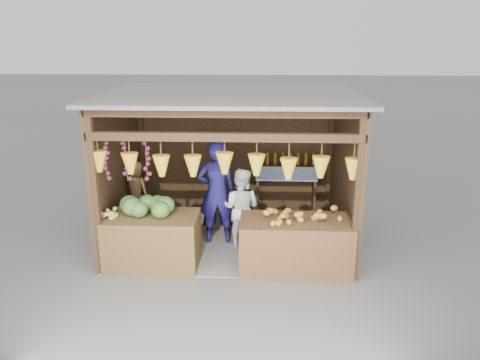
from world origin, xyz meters
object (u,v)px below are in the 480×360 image
Objects in this scene: counter_right at (295,245)px; vendor_seated at (136,190)px; man_standing at (217,192)px; counter_left at (153,240)px; woman_standing at (241,208)px.

counter_right is 1.55× the size of vendor_seated.
man_standing is at bearing -165.68° from vendor_seated.
man_standing is at bearing 143.66° from counter_right.
man_standing is (0.96, 0.92, 0.52)m from counter_left.
woman_standing is at bearing 29.75° from counter_left.
vendor_seated is (-2.87, 1.36, 0.42)m from counter_right.
counter_left is 1.30× the size of vendor_seated.
counter_right is 1.26m from woman_standing.
woman_standing is (1.38, 0.79, 0.29)m from counter_left.
man_standing is at bearing 44.00° from counter_left.
counter_left is at bearing 178.74° from counter_right.
man_standing reaches higher than woman_standing.
counter_left is 0.78× the size of man_standing.
counter_left is 0.84× the size of counter_right.
vendor_seated reaches higher than counter_left.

